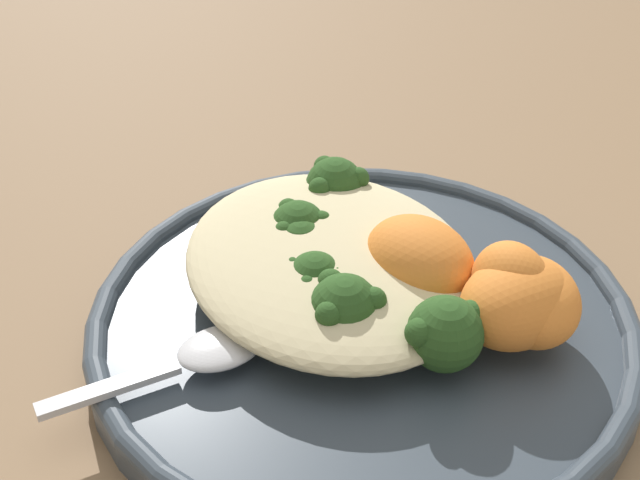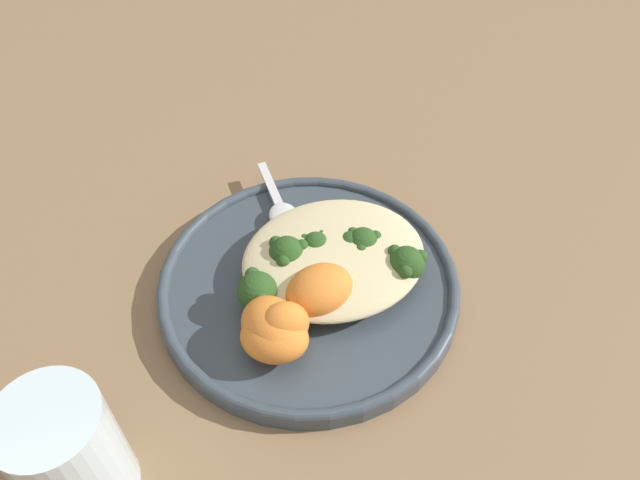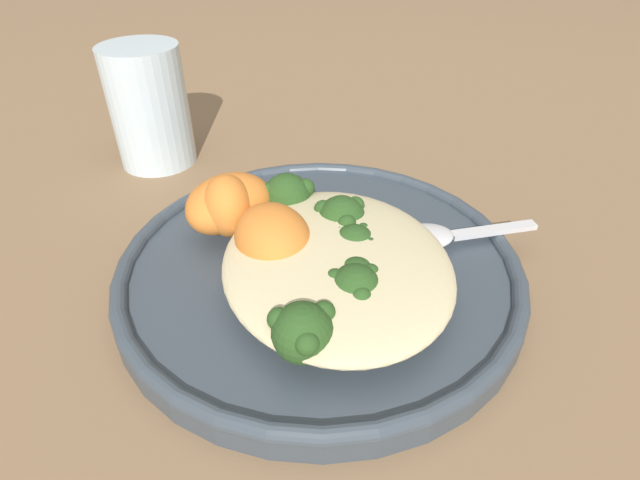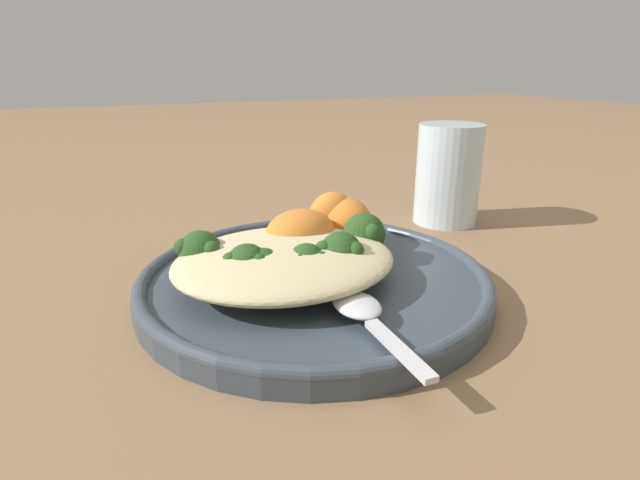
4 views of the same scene
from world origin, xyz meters
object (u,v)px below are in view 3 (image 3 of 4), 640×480
object	(u,v)px
sweet_potato_chunk_1	(228,206)
sweet_potato_chunk_3	(232,202)
broccoli_stalk_1	(337,286)
spoon	(437,235)
broccoli_stalk_3	(338,251)
sweet_potato_chunk_2	(272,234)
quinoa_mound	(337,263)
broccoli_stalk_2	(341,278)
plate	(319,265)
broccoli_stalk_0	(295,320)
broccoli_stalk_4	(330,228)
water_glass	(149,107)
broccoli_stalk_5	(285,206)
sweet_potato_chunk_0	(219,205)

from	to	relation	value
sweet_potato_chunk_1	sweet_potato_chunk_3	size ratio (longest dim) A/B	0.75
broccoli_stalk_1	spoon	distance (m)	0.10
broccoli_stalk_3	sweet_potato_chunk_2	world-z (taller)	sweet_potato_chunk_2
quinoa_mound	spoon	world-z (taller)	quinoa_mound
broccoli_stalk_2	sweet_potato_chunk_1	distance (m)	0.11
plate	broccoli_stalk_2	bearing A→B (deg)	-173.77
broccoli_stalk_3	spoon	world-z (taller)	broccoli_stalk_3
plate	sweet_potato_chunk_1	world-z (taller)	sweet_potato_chunk_1
broccoli_stalk_0	spoon	xyz separation A→B (m)	(0.07, -0.12, -0.01)
plate	broccoli_stalk_0	bearing A→B (deg)	158.52
broccoli_stalk_0	broccoli_stalk_3	distance (m)	0.07
broccoli_stalk_4	water_glass	xyz separation A→B (m)	(0.21, 0.13, 0.02)
sweet_potato_chunk_3	broccoli_stalk_2	bearing A→B (deg)	-146.49
broccoli_stalk_2	broccoli_stalk_3	size ratio (longest dim) A/B	0.86
plate	broccoli_stalk_5	world-z (taller)	broccoli_stalk_5
broccoli_stalk_2	broccoli_stalk_0	bearing A→B (deg)	-106.97
sweet_potato_chunk_1	spoon	size ratio (longest dim) A/B	0.42
quinoa_mound	broccoli_stalk_2	size ratio (longest dim) A/B	2.19
broccoli_stalk_5	spoon	distance (m)	0.12
sweet_potato_chunk_0	spoon	size ratio (longest dim) A/B	0.53
sweet_potato_chunk_3	sweet_potato_chunk_0	bearing A→B (deg)	85.34
broccoli_stalk_1	sweet_potato_chunk_1	size ratio (longest dim) A/B	1.69
broccoli_stalk_3	sweet_potato_chunk_0	world-z (taller)	sweet_potato_chunk_0
broccoli_stalk_0	sweet_potato_chunk_1	world-z (taller)	sweet_potato_chunk_1
broccoli_stalk_1	sweet_potato_chunk_0	bearing A→B (deg)	163.74
broccoli_stalk_0	sweet_potato_chunk_2	world-z (taller)	sweet_potato_chunk_2
broccoli_stalk_0	sweet_potato_chunk_2	distance (m)	0.08
broccoli_stalk_4	sweet_potato_chunk_2	xyz separation A→B (m)	(-0.01, 0.04, 0.00)
plate	sweet_potato_chunk_2	xyz separation A→B (m)	(0.00, 0.03, 0.03)
quinoa_mound	broccoli_stalk_1	xyz separation A→B (m)	(-0.02, 0.01, 0.00)
broccoli_stalk_1	broccoli_stalk_2	bearing A→B (deg)	104.16
broccoli_stalk_3	sweet_potato_chunk_3	distance (m)	0.09
broccoli_stalk_2	broccoli_stalk_5	xyz separation A→B (m)	(0.08, 0.02, 0.00)
broccoli_stalk_5	sweet_potato_chunk_3	bearing A→B (deg)	98.46
plate	broccoli_stalk_3	world-z (taller)	broccoli_stalk_3
plate	sweet_potato_chunk_0	bearing A→B (deg)	53.03
broccoli_stalk_1	sweet_potato_chunk_2	bearing A→B (deg)	161.90
sweet_potato_chunk_0	sweet_potato_chunk_2	distance (m)	0.06
quinoa_mound	broccoli_stalk_5	bearing A→B (deg)	18.42
sweet_potato_chunk_0	spoon	world-z (taller)	sweet_potato_chunk_0
broccoli_stalk_5	spoon	size ratio (longest dim) A/B	1.00
quinoa_mound	broccoli_stalk_2	distance (m)	0.01
broccoli_stalk_5	water_glass	bearing A→B (deg)	50.71
sweet_potato_chunk_0	sweet_potato_chunk_2	size ratio (longest dim) A/B	0.93
water_glass	broccoli_stalk_3	bearing A→B (deg)	-150.17
plate	sweet_potato_chunk_3	distance (m)	0.08
plate	sweet_potato_chunk_0	xyz separation A→B (m)	(0.05, 0.07, 0.03)
sweet_potato_chunk_3	broccoli_stalk_5	bearing A→B (deg)	-101.04
broccoli_stalk_4	sweet_potato_chunk_0	world-z (taller)	sweet_potato_chunk_0
broccoli_stalk_5	sweet_potato_chunk_2	xyz separation A→B (m)	(-0.04, 0.01, 0.00)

